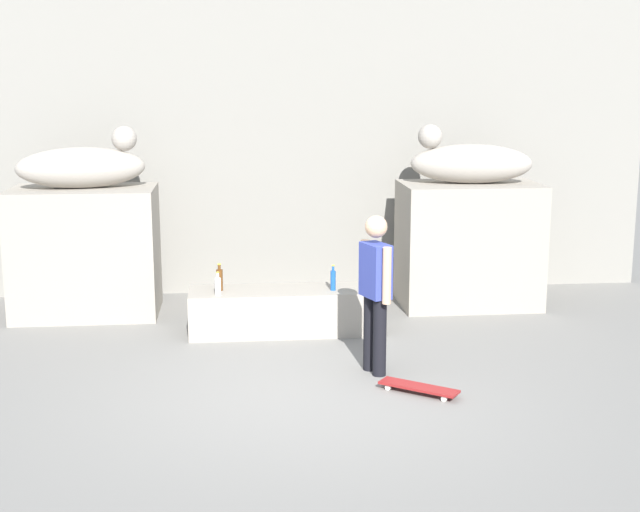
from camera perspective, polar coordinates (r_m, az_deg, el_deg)
The scene contains 13 objects.
ground_plane at distance 8.66m, azimuth -1.23°, elevation -9.20°, with size 40.00×40.00×0.00m, color slate.
facade_wall at distance 12.76m, azimuth -2.93°, elevation 10.14°, with size 10.64×0.60×5.49m, color gray.
pedestal_left at distance 11.82m, azimuth -14.83°, elevation 0.26°, with size 1.82×1.14×1.65m, color gray.
pedestal_right at distance 12.07m, azimuth 9.52°, elevation 0.73°, with size 1.82×1.14×1.65m, color gray.
statue_reclining_left at distance 11.66m, azimuth -14.94°, elevation 5.63°, with size 1.67×0.83×0.78m.
statue_reclining_right at distance 11.91m, azimuth 9.53°, elevation 5.98°, with size 1.66×0.78×0.78m.
ledge_block at distance 10.74m, azimuth -2.17°, elevation -3.54°, with size 2.33×0.69×0.54m, color gray.
skater at distance 9.16m, azimuth 3.58°, elevation -2.01°, with size 0.32×0.51×1.67m.
skateboard at distance 8.84m, azimuth 6.37°, elevation -8.39°, with size 0.76×0.64×0.08m.
bottle_blue at distance 10.59m, azimuth 0.85°, elevation -1.54°, with size 0.06×0.06×0.31m.
bottle_green at distance 10.88m, azimuth 3.35°, elevation -1.32°, with size 0.07×0.07×0.27m.
bottle_clear at distance 10.43m, azimuth -6.58°, elevation -1.91°, with size 0.07×0.07×0.28m.
bottle_brown at distance 10.64m, azimuth -6.48°, elevation -1.49°, with size 0.08×0.08×0.33m.
Camera 1 is at (-0.61, -8.07, 3.09)m, focal length 49.78 mm.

